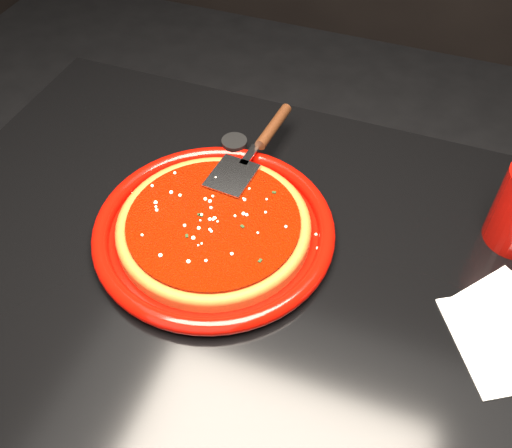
{
  "coord_description": "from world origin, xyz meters",
  "views": [
    {
      "loc": [
        0.16,
        -0.5,
        1.45
      ],
      "look_at": [
        -0.05,
        0.06,
        0.77
      ],
      "focal_mm": 40.0,
      "sensor_mm": 36.0,
      "label": 1
    }
  ],
  "objects_px": {
    "pizza_server": "(255,148)",
    "ramekin": "(234,148)",
    "table": "(268,380)",
    "plate": "(214,230)"
  },
  "relations": [
    {
      "from": "pizza_server",
      "to": "ramekin",
      "type": "distance_m",
      "value": 0.06
    },
    {
      "from": "table",
      "to": "ramekin",
      "type": "xyz_separation_m",
      "value": [
        -0.15,
        0.22,
        0.39
      ]
    },
    {
      "from": "table",
      "to": "pizza_server",
      "type": "distance_m",
      "value": 0.48
    },
    {
      "from": "table",
      "to": "ramekin",
      "type": "distance_m",
      "value": 0.48
    },
    {
      "from": "table",
      "to": "pizza_server",
      "type": "bearing_deg",
      "value": 117.0
    },
    {
      "from": "table",
      "to": "plate",
      "type": "height_order",
      "value": "plate"
    },
    {
      "from": "pizza_server",
      "to": "ramekin",
      "type": "height_order",
      "value": "pizza_server"
    },
    {
      "from": "table",
      "to": "ramekin",
      "type": "height_order",
      "value": "ramekin"
    },
    {
      "from": "ramekin",
      "to": "plate",
      "type": "bearing_deg",
      "value": -77.51
    },
    {
      "from": "table",
      "to": "pizza_server",
      "type": "xyz_separation_m",
      "value": [
        -0.1,
        0.2,
        0.42
      ]
    }
  ]
}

